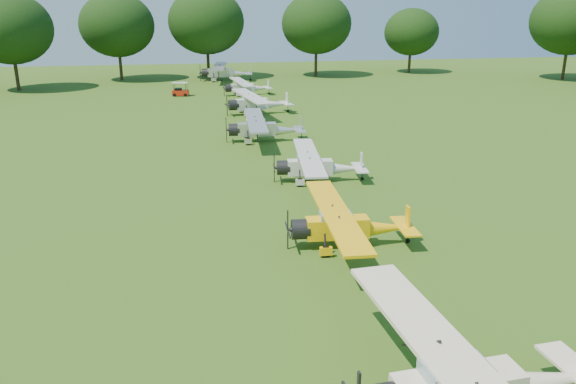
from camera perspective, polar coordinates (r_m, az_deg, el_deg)
name	(u,v)px	position (r m, az deg, el deg)	size (l,w,h in m)	color
ground	(304,197)	(31.86, 1.64, -0.49)	(160.00, 160.00, 0.00)	#2E5715
tree_belt	(370,51)	(31.36, 8.29, 14.04)	(137.36, 130.27, 14.52)	black
aircraft_1	(477,384)	(15.63, 18.61, -17.99)	(6.96, 11.08, 2.18)	#EFDFC5
aircraft_2	(347,224)	(25.17, 5.99, -3.25)	(5.83, 9.29, 1.83)	yellow
aircraft_3	(317,165)	(34.46, 2.95, 2.79)	(5.79, 9.20, 1.81)	silver
aircraft_4	(263,127)	(44.88, -2.58, 6.61)	(6.34, 10.11, 1.99)	silver
aircraft_5	(257,102)	(56.63, -3.20, 9.12)	(6.68, 10.61, 2.08)	silver
aircraft_6	(246,86)	(69.23, -4.31, 10.66)	(5.86, 9.34, 1.84)	silver
aircraft_7	(224,71)	(83.08, -6.49, 12.10)	(7.63, 12.11, 2.38)	silver
golf_cart	(180,91)	(69.71, -10.90, 10.00)	(2.06, 1.49, 1.61)	red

